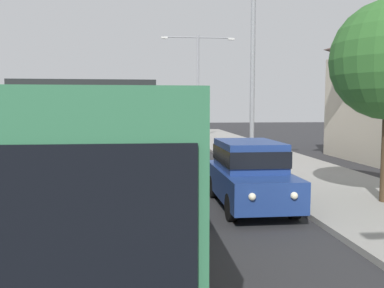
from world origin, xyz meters
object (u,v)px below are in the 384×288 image
bus_middle (136,122)px  bus_rear (140,115)px  bus_second_in_line (131,131)px  streetlamp_far (198,76)px  bus_fourth_in_line (139,118)px  bus_lead (111,163)px  streetlamp_mid (253,52)px  white_suv (249,171)px

bus_middle → bus_rear: size_ratio=1.12×
bus_second_in_line → streetlamp_far: bearing=70.9°
bus_second_in_line → bus_rear: 38.99m
bus_second_in_line → bus_fourth_in_line: same height
bus_second_in_line → bus_fourth_in_line: size_ratio=0.93×
bus_middle → bus_rear: 26.10m
bus_second_in_line → bus_lead: bearing=-90.0°
streetlamp_mid → streetlamp_far: 18.87m
bus_lead → bus_middle: size_ratio=0.92×
streetlamp_mid → streetlamp_far: bearing=90.0°
bus_rear → streetlamp_mid: size_ratio=1.30×
bus_lead → white_suv: size_ratio=2.50×
bus_second_in_line → streetlamp_mid: (5.40, -3.32, 3.57)m
bus_lead → streetlamp_mid: bearing=59.1°
bus_rear → streetlamp_mid: bearing=-82.7°
bus_middle → bus_fourth_in_line: (-0.00, 13.24, -0.00)m
bus_second_in_line → bus_fourth_in_line: bearing=90.0°
bus_fourth_in_line → streetlamp_mid: size_ratio=1.45×
bus_second_in_line → white_suv: bus_second_in_line is taller
white_suv → streetlamp_mid: size_ratio=0.53×
bus_middle → bus_rear: same height
bus_lead → streetlamp_far: streetlamp_far is taller
bus_second_in_line → bus_rear: bearing=90.0°
bus_middle → bus_fourth_in_line: bearing=90.0°
bus_fourth_in_line → bus_rear: 12.86m
white_suv → streetlamp_far: bearing=86.1°
bus_fourth_in_line → streetlamp_mid: streetlamp_mid is taller
bus_fourth_in_line → streetlamp_far: bearing=-63.0°
bus_rear → streetlamp_far: (5.40, -23.44, 3.95)m
white_suv → streetlamp_mid: (1.70, 6.28, 4.22)m
bus_middle → streetlamp_mid: (5.40, -16.21, 3.56)m
streetlamp_far → bus_lead: bearing=-101.0°
bus_second_in_line → bus_rear: (-0.00, 38.99, -0.00)m
bus_lead → bus_second_in_line: 12.32m
bus_fourth_in_line → white_suv: bus_fourth_in_line is taller
bus_lead → streetlamp_far: bearing=79.0°
bus_fourth_in_line → white_suv: bearing=-84.1°
bus_middle → streetlamp_mid: 17.45m
bus_fourth_in_line → streetlamp_far: (5.40, -10.58, 3.95)m
bus_second_in_line → bus_rear: same height
bus_middle → white_suv: bus_middle is taller
bus_middle → streetlamp_far: streetlamp_far is taller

